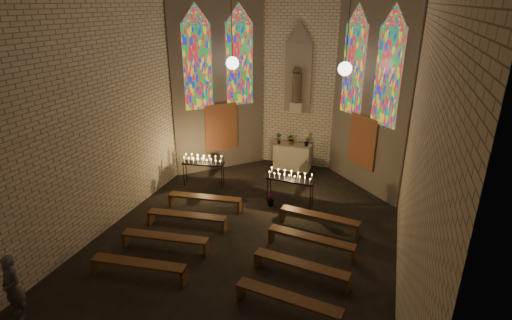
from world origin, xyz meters
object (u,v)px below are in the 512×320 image
Objects in this scene: aisle_flower_pot at (271,199)px; votive_stand_left at (203,161)px; votive_stand_right at (290,178)px; visitor at (13,288)px; altar at (292,157)px.

votive_stand_left is (-2.70, 0.67, 0.71)m from aisle_flower_pot.
aisle_flower_pot is at bearing -152.16° from votive_stand_right.
votive_stand_left is at bearing 165.98° from aisle_flower_pot.
altar is at bearing 79.32° from visitor.
visitor reaches higher than votive_stand_left.
votive_stand_left is (-2.61, -2.54, 0.43)m from altar.
votive_stand_right is at bearing -77.60° from altar.
votive_stand_right reaches higher than votive_stand_left.
votive_stand_right is at bearing 67.31° from visitor.
votive_stand_right is at bearing 23.79° from aisle_flower_pot.
aisle_flower_pot is at bearing -23.40° from votive_stand_left.
votive_stand_right is 1.06× the size of visitor.
votive_stand_left is 0.98× the size of votive_stand_right.
altar is 3.18× the size of aisle_flower_pot.
votive_stand_left is 1.03× the size of visitor.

